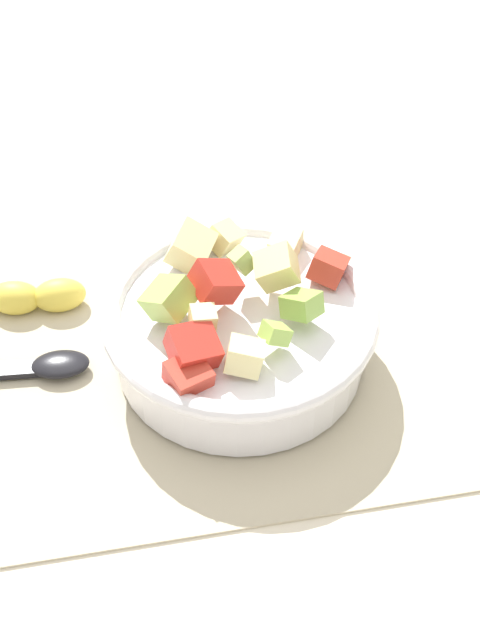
# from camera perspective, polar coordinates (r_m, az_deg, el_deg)

# --- Properties ---
(ground_plane) EXTENTS (2.40, 2.40, 0.00)m
(ground_plane) POSITION_cam_1_polar(r_m,az_deg,el_deg) (0.76, -0.46, -3.89)
(ground_plane) COLOR silver
(placemat) EXTENTS (0.47, 0.34, 0.01)m
(placemat) POSITION_cam_1_polar(r_m,az_deg,el_deg) (0.75, -0.46, -3.74)
(placemat) COLOR #BCB299
(placemat) RESTS_ON ground_plane
(salad_bowl) EXTENTS (0.26, 0.26, 0.12)m
(salad_bowl) POSITION_cam_1_polar(r_m,az_deg,el_deg) (0.73, -0.05, -0.43)
(salad_bowl) COLOR white
(salad_bowl) RESTS_ON placemat
(serving_spoon) EXTENTS (0.21, 0.04, 0.01)m
(serving_spoon) POSITION_cam_1_polar(r_m,az_deg,el_deg) (0.77, -16.26, -3.49)
(serving_spoon) COLOR black
(serving_spoon) RESTS_ON placemat
(banana_whole) EXTENTS (0.15, 0.06, 0.04)m
(banana_whole) POSITION_cam_1_polar(r_m,az_deg,el_deg) (0.84, -16.38, 1.75)
(banana_whole) COLOR yellow
(banana_whole) RESTS_ON ground_plane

